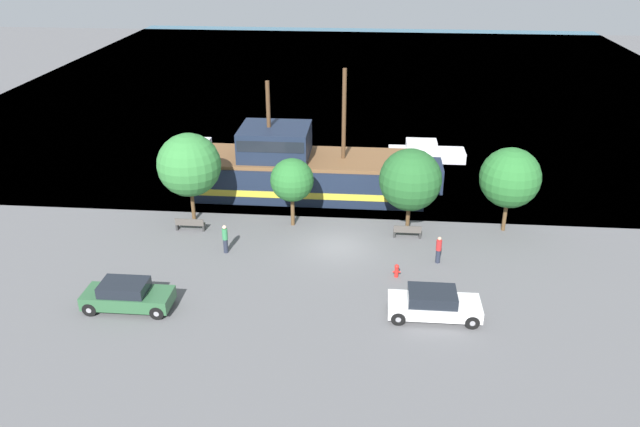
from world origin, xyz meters
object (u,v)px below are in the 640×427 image
(moored_boat_dockside, at_px, (425,152))
(pedestrian_walking_far, at_px, (439,250))
(parked_car_curb_mid, at_px, (434,304))
(bench_promenade_east, at_px, (190,224))
(parked_car_curb_front, at_px, (127,296))
(bench_promenade_west, at_px, (407,231))
(pirate_ship, at_px, (306,170))
(pedestrian_walking_near, at_px, (225,239))
(moored_boat_outer, at_px, (200,153))
(fire_hydrant, at_px, (397,270))

(moored_boat_dockside, bearing_deg, pedestrian_walking_far, -91.31)
(parked_car_curb_mid, relative_size, bench_promenade_east, 2.47)
(parked_car_curb_front, bearing_deg, bench_promenade_east, 85.49)
(parked_car_curb_front, height_order, bench_promenade_west, parked_car_curb_front)
(moored_boat_dockside, height_order, pedestrian_walking_far, pedestrian_walking_far)
(pirate_ship, bearing_deg, parked_car_curb_mid, -62.22)
(pedestrian_walking_near, relative_size, pedestrian_walking_far, 1.08)
(moored_boat_outer, distance_m, parked_car_curb_front, 21.48)
(moored_boat_outer, xyz_separation_m, pedestrian_walking_far, (17.77, -15.35, 0.21))
(moored_boat_outer, xyz_separation_m, bench_promenade_west, (16.16, -12.42, -0.17))
(moored_boat_outer, distance_m, parked_car_curb_mid, 26.90)
(fire_hydrant, height_order, pedestrian_walking_near, pedestrian_walking_near)
(parked_car_curb_mid, height_order, fire_hydrant, parked_car_curb_mid)
(parked_car_curb_front, height_order, bench_promenade_east, parked_car_curb_front)
(bench_promenade_east, distance_m, pedestrian_walking_near, 3.90)
(pirate_ship, distance_m, pedestrian_walking_far, 12.72)
(parked_car_curb_front, distance_m, parked_car_curb_mid, 15.12)
(moored_boat_dockside, distance_m, fire_hydrant, 19.03)
(pedestrian_walking_near, xyz_separation_m, pedestrian_walking_far, (12.25, -0.13, -0.07))
(fire_hydrant, bearing_deg, moored_boat_dockside, 81.64)
(fire_hydrant, height_order, pedestrian_walking_far, pedestrian_walking_far)
(pirate_ship, height_order, pedestrian_walking_near, pirate_ship)
(moored_boat_outer, relative_size, parked_car_curb_front, 1.24)
(parked_car_curb_mid, height_order, pedestrian_walking_far, pedestrian_walking_far)
(pedestrian_walking_near, bearing_deg, bench_promenade_west, 14.75)
(pirate_ship, relative_size, bench_promenade_west, 10.19)
(parked_car_curb_mid, bearing_deg, pedestrian_walking_far, 82.72)
(moored_boat_outer, bearing_deg, pedestrian_walking_far, -40.82)
(pirate_ship, xyz_separation_m, moored_boat_outer, (-9.26, 5.94, -1.12))
(pedestrian_walking_near, height_order, pedestrian_walking_far, pedestrian_walking_near)
(pirate_ship, xyz_separation_m, moored_boat_dockside, (8.90, 7.62, -1.14))
(pedestrian_walking_near, bearing_deg, pirate_ship, 68.07)
(moored_boat_dockside, relative_size, fire_hydrant, 8.01)
(moored_boat_dockside, height_order, pedestrian_walking_near, pedestrian_walking_near)
(bench_promenade_west, xyz_separation_m, pedestrian_walking_far, (1.61, -2.93, 0.38))
(pirate_ship, bearing_deg, pedestrian_walking_near, -111.93)
(parked_car_curb_front, bearing_deg, moored_boat_outer, 95.26)
(pirate_ship, height_order, bench_promenade_west, pirate_ship)
(parked_car_curb_mid, height_order, pedestrian_walking_near, pedestrian_walking_near)
(moored_boat_outer, xyz_separation_m, parked_car_curb_mid, (17.07, -20.78, 0.12))
(moored_boat_dockside, bearing_deg, pirate_ship, -139.44)
(bench_promenade_west, distance_m, pedestrian_walking_far, 3.37)
(pedestrian_walking_far, bearing_deg, bench_promenade_east, 169.69)
(bench_promenade_east, distance_m, pedestrian_walking_far, 15.36)
(pedestrian_walking_near, bearing_deg, parked_car_curb_front, -119.92)
(parked_car_curb_front, distance_m, pedestrian_walking_near, 7.12)
(pedestrian_walking_far, bearing_deg, parked_car_curb_mid, -97.28)
(moored_boat_dockside, xyz_separation_m, pedestrian_walking_far, (-0.39, -17.03, 0.22))
(moored_boat_dockside, bearing_deg, moored_boat_outer, -174.71)
(bench_promenade_east, bearing_deg, pedestrian_walking_far, -10.31)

